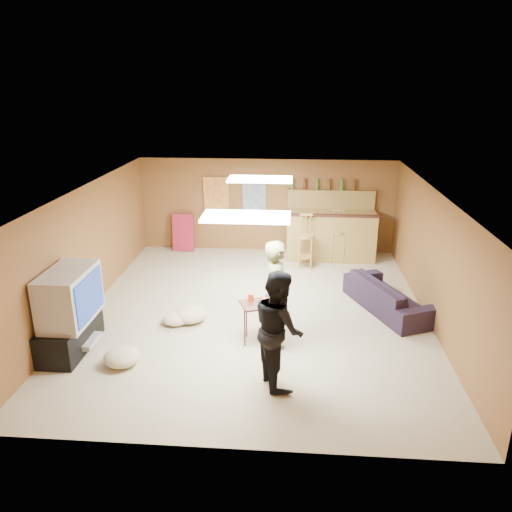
# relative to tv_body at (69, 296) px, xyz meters

# --- Properties ---
(ground) EXTENTS (7.00, 7.00, 0.00)m
(ground) POSITION_rel_tv_body_xyz_m (2.65, 1.50, -0.90)
(ground) COLOR tan
(ground) RESTS_ON ground
(ceiling) EXTENTS (6.00, 7.00, 0.02)m
(ceiling) POSITION_rel_tv_body_xyz_m (2.65, 1.50, 1.30)
(ceiling) COLOR silver
(ceiling) RESTS_ON ground
(wall_back) EXTENTS (6.00, 0.02, 2.20)m
(wall_back) POSITION_rel_tv_body_xyz_m (2.65, 5.00, 0.20)
(wall_back) COLOR brown
(wall_back) RESTS_ON ground
(wall_front) EXTENTS (6.00, 0.02, 2.20)m
(wall_front) POSITION_rel_tv_body_xyz_m (2.65, -2.00, 0.20)
(wall_front) COLOR brown
(wall_front) RESTS_ON ground
(wall_left) EXTENTS (0.02, 7.00, 2.20)m
(wall_left) POSITION_rel_tv_body_xyz_m (-0.35, 1.50, 0.20)
(wall_left) COLOR brown
(wall_left) RESTS_ON ground
(wall_right) EXTENTS (0.02, 7.00, 2.20)m
(wall_right) POSITION_rel_tv_body_xyz_m (5.65, 1.50, 0.20)
(wall_right) COLOR brown
(wall_right) RESTS_ON ground
(tv_stand) EXTENTS (0.55, 1.30, 0.50)m
(tv_stand) POSITION_rel_tv_body_xyz_m (-0.07, 0.00, -0.65)
(tv_stand) COLOR black
(tv_stand) RESTS_ON ground
(dvd_box) EXTENTS (0.35, 0.50, 0.08)m
(dvd_box) POSITION_rel_tv_body_xyz_m (0.15, 0.00, -0.75)
(dvd_box) COLOR #B2B2B7
(dvd_box) RESTS_ON tv_stand
(tv_body) EXTENTS (0.60, 1.10, 0.80)m
(tv_body) POSITION_rel_tv_body_xyz_m (0.00, 0.00, 0.00)
(tv_body) COLOR #B2B2B7
(tv_body) RESTS_ON tv_stand
(tv_screen) EXTENTS (0.02, 0.95, 0.65)m
(tv_screen) POSITION_rel_tv_body_xyz_m (0.31, 0.00, 0.00)
(tv_screen) COLOR navy
(tv_screen) RESTS_ON tv_body
(bar_counter) EXTENTS (2.00, 0.60, 1.10)m
(bar_counter) POSITION_rel_tv_body_xyz_m (4.15, 4.45, -0.35)
(bar_counter) COLOR olive
(bar_counter) RESTS_ON ground
(bar_lip) EXTENTS (2.10, 0.12, 0.05)m
(bar_lip) POSITION_rel_tv_body_xyz_m (4.15, 4.20, 0.20)
(bar_lip) COLOR #391912
(bar_lip) RESTS_ON bar_counter
(bar_shelf) EXTENTS (2.00, 0.18, 0.05)m
(bar_shelf) POSITION_rel_tv_body_xyz_m (4.15, 4.90, 0.60)
(bar_shelf) COLOR olive
(bar_shelf) RESTS_ON bar_backing
(bar_backing) EXTENTS (2.00, 0.14, 0.60)m
(bar_backing) POSITION_rel_tv_body_xyz_m (4.15, 4.92, 0.30)
(bar_backing) COLOR olive
(bar_backing) RESTS_ON bar_counter
(poster_left) EXTENTS (0.60, 0.03, 0.85)m
(poster_left) POSITION_rel_tv_body_xyz_m (1.45, 4.96, 0.45)
(poster_left) COLOR #BF3F26
(poster_left) RESTS_ON wall_back
(poster_right) EXTENTS (0.55, 0.03, 0.80)m
(poster_right) POSITION_rel_tv_body_xyz_m (2.35, 4.96, 0.45)
(poster_right) COLOR #334C99
(poster_right) RESTS_ON wall_back
(folding_chair_stack) EXTENTS (0.50, 0.26, 0.91)m
(folding_chair_stack) POSITION_rel_tv_body_xyz_m (0.65, 4.80, -0.45)
(folding_chair_stack) COLOR #AD203B
(folding_chair_stack) RESTS_ON ground
(ceiling_panel_front) EXTENTS (1.20, 0.60, 0.04)m
(ceiling_panel_front) POSITION_rel_tv_body_xyz_m (2.65, 0.00, 1.27)
(ceiling_panel_front) COLOR white
(ceiling_panel_front) RESTS_ON ceiling
(ceiling_panel_back) EXTENTS (1.20, 0.60, 0.04)m
(ceiling_panel_back) POSITION_rel_tv_body_xyz_m (2.65, 2.70, 1.27)
(ceiling_panel_back) COLOR white
(ceiling_panel_back) RESTS_ON ceiling
(person_olive) EXTENTS (0.53, 0.69, 1.71)m
(person_olive) POSITION_rel_tv_body_xyz_m (3.07, 0.42, -0.05)
(person_olive) COLOR brown
(person_olive) RESTS_ON ground
(person_black) EXTENTS (0.86, 0.96, 1.63)m
(person_black) POSITION_rel_tv_body_xyz_m (3.13, -0.62, -0.08)
(person_black) COLOR black
(person_black) RESTS_ON ground
(sofa) EXTENTS (1.49, 2.09, 0.57)m
(sofa) POSITION_rel_tv_body_xyz_m (5.02, 1.80, -0.62)
(sofa) COLOR black
(sofa) RESTS_ON ground
(tray_table) EXTENTS (0.64, 0.58, 0.68)m
(tray_table) POSITION_rel_tv_body_xyz_m (2.78, 0.44, -0.56)
(tray_table) COLOR #391912
(tray_table) RESTS_ON ground
(cup_red_near) EXTENTS (0.12, 0.12, 0.12)m
(cup_red_near) POSITION_rel_tv_body_xyz_m (2.66, 0.52, -0.16)
(cup_red_near) COLOR red
(cup_red_near) RESTS_ON tray_table
(cup_red_far) EXTENTS (0.09, 0.09, 0.11)m
(cup_red_far) POSITION_rel_tv_body_xyz_m (2.89, 0.39, -0.17)
(cup_red_far) COLOR red
(cup_red_far) RESTS_ON tray_table
(cup_blue) EXTENTS (0.09, 0.09, 0.12)m
(cup_blue) POSITION_rel_tv_body_xyz_m (2.93, 0.54, -0.17)
(cup_blue) COLOR #154095
(cup_blue) RESTS_ON tray_table
(bar_stool_left) EXTENTS (0.50, 0.50, 1.33)m
(bar_stool_left) POSITION_rel_tv_body_xyz_m (3.56, 3.86, -0.23)
(bar_stool_left) COLOR olive
(bar_stool_left) RESTS_ON ground
(bar_stool_right) EXTENTS (0.53, 0.53, 1.28)m
(bar_stool_right) POSITION_rel_tv_body_xyz_m (4.30, 4.28, -0.26)
(bar_stool_right) COLOR olive
(bar_stool_right) RESTS_ON ground
(cushion_near_tv) EXTENTS (0.74, 0.74, 0.26)m
(cushion_near_tv) POSITION_rel_tv_body_xyz_m (1.56, 1.08, -0.77)
(cushion_near_tv) COLOR #BFB086
(cushion_near_tv) RESTS_ON ground
(cushion_mid) EXTENTS (0.57, 0.57, 0.20)m
(cushion_mid) POSITION_rel_tv_body_xyz_m (1.34, 0.96, -0.80)
(cushion_mid) COLOR #BFB086
(cushion_mid) RESTS_ON ground
(cushion_far) EXTENTS (0.68, 0.68, 0.24)m
(cushion_far) POSITION_rel_tv_body_xyz_m (0.85, -0.36, -0.78)
(cushion_far) COLOR #BFB086
(cushion_far) RESTS_ON ground
(bottle_row) EXTENTS (1.48, 0.08, 0.26)m
(bottle_row) POSITION_rel_tv_body_xyz_m (3.95, 4.88, 0.75)
(bottle_row) COLOR #3F7233
(bottle_row) RESTS_ON bar_shelf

